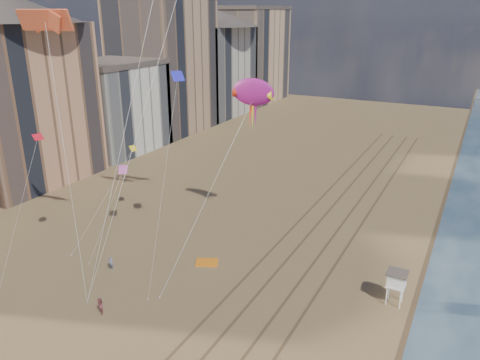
# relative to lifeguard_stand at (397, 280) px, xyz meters

# --- Properties ---
(wet_sand) EXTENTS (260.00, 260.00, 0.00)m
(wet_sand) POSITION_rel_lifeguard_stand_xyz_m (5.97, 13.97, -2.54)
(wet_sand) COLOR #42301E
(wet_sand) RESTS_ON ground
(tracks) EXTENTS (7.68, 120.00, 0.01)m
(tracks) POSITION_rel_lifeguard_stand_xyz_m (-10.48, 3.97, -2.54)
(tracks) COLOR brown
(tracks) RESTS_ON ground
(buildings) EXTENTS (34.72, 131.35, 29.00)m
(buildings) POSITION_rel_lifeguard_stand_xyz_m (-58.76, 39.56, 11.01)
(buildings) COLOR #C6B284
(buildings) RESTS_ON ground
(lifeguard_stand) EXTENTS (1.83, 1.83, 3.30)m
(lifeguard_stand) POSITION_rel_lifeguard_stand_xyz_m (0.00, 0.00, 0.00)
(lifeguard_stand) COLOR white
(lifeguard_stand) RESTS_ON ground
(grounded_kite) EXTENTS (2.74, 2.35, 0.26)m
(grounded_kite) POSITION_rel_lifeguard_stand_xyz_m (-19.16, -1.77, -2.41)
(grounded_kite) COLOR orange
(grounded_kite) RESTS_ON ground
(show_kite) EXTENTS (4.77, 8.77, 23.06)m
(show_kite) POSITION_rel_lifeguard_stand_xyz_m (-18.17, 7.08, 14.57)
(show_kite) COLOR #931673
(show_kite) RESTS_ON ground
(kite_flyer_a) EXTENTS (0.65, 0.54, 1.51)m
(kite_flyer_a) POSITION_rel_lifeguard_stand_xyz_m (-27.37, -7.51, -1.79)
(kite_flyer_a) COLOR slate
(kite_flyer_a) RESTS_ON ground
(kite_flyer_b) EXTENTS (1.00, 1.01, 1.65)m
(kite_flyer_b) POSITION_rel_lifeguard_stand_xyz_m (-22.92, -13.82, -1.72)
(kite_flyer_b) COLOR #9B4F50
(kite_flyer_b) RESTS_ON ground
(small_kites) EXTENTS (14.16, 13.66, 12.17)m
(small_kites) POSITION_rel_lifeguard_stand_xyz_m (-28.54, -2.62, 11.13)
(small_kites) COLOR #E559B4
(small_kites) RESTS_ON ground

